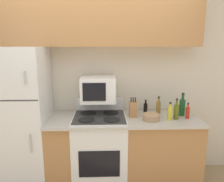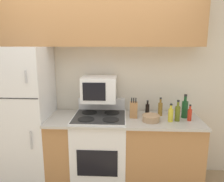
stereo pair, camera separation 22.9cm
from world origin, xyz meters
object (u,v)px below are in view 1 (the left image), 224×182
(knife_block, at_px, (133,109))
(bottle_hot_sauce, at_px, (188,112))
(bottle_cooking_spray, at_px, (170,113))
(bottle_soy_sauce, at_px, (146,108))
(bottle_olive_oil, at_px, (176,111))
(bottle_wine_green, at_px, (182,107))
(bowl, at_px, (151,117))
(microwave, at_px, (98,89))
(refrigerator, at_px, (20,119))
(stove, at_px, (100,149))
(bottle_vinegar, at_px, (158,107))

(knife_block, bearing_deg, bottle_hot_sauce, -7.27)
(bottle_cooking_spray, distance_m, bottle_hot_sauce, 0.24)
(knife_block, relative_size, bottle_soy_sauce, 1.42)
(bottle_hot_sauce, bearing_deg, bottle_olive_oil, -171.92)
(knife_block, relative_size, bottle_wine_green, 0.85)
(bottle_olive_oil, bearing_deg, bowl, -174.20)
(microwave, xyz_separation_m, bottle_wine_green, (1.08, -0.06, -0.23))
(bottle_soy_sauce, bearing_deg, refrigerator, -173.40)
(bottle_wine_green, distance_m, bottle_hot_sauce, 0.12)
(stove, bearing_deg, knife_block, 4.69)
(stove, bearing_deg, bottle_hot_sauce, -2.65)
(bottle_olive_oil, xyz_separation_m, bottle_vinegar, (-0.17, 0.20, -0.01))
(bottle_wine_green, bearing_deg, bottle_hot_sauce, -74.02)
(refrigerator, height_order, knife_block, refrigerator)
(stove, xyz_separation_m, knife_block, (0.43, 0.03, 0.52))
(knife_block, xyz_separation_m, bottle_cooking_spray, (0.44, -0.13, -0.01))
(bottle_hot_sauce, relative_size, bottle_soy_sauce, 1.11)
(bowl, bearing_deg, microwave, 160.43)
(knife_block, height_order, bottle_cooking_spray, knife_block)
(refrigerator, height_order, bottle_olive_oil, refrigerator)
(bottle_olive_oil, bearing_deg, bottle_cooking_spray, -164.73)
(stove, distance_m, knife_block, 0.67)
(microwave, relative_size, bowl, 2.03)
(bowl, bearing_deg, bottle_soy_sauce, 92.05)
(bottle_olive_oil, bearing_deg, knife_block, 168.39)
(stove, height_order, bowl, stove)
(bottle_hot_sauce, xyz_separation_m, bottle_soy_sauce, (-0.48, 0.25, -0.01))
(refrigerator, xyz_separation_m, stove, (0.99, -0.01, -0.41))
(bottle_cooking_spray, xyz_separation_m, bottle_hot_sauce, (0.24, 0.05, -0.01))
(bottle_vinegar, bearing_deg, bottle_cooking_spray, -68.35)
(stove, relative_size, bottle_vinegar, 4.48)
(bowl, relative_size, bottle_wine_green, 0.72)
(knife_block, distance_m, bottle_soy_sauce, 0.26)
(bottle_vinegar, xyz_separation_m, bottle_soy_sauce, (-0.16, 0.07, -0.02))
(refrigerator, bearing_deg, bowl, -4.17)
(bottle_olive_oil, xyz_separation_m, bottle_hot_sauce, (0.15, 0.02, -0.02))
(stove, bearing_deg, bottle_wine_green, 3.19)
(stove, xyz_separation_m, bottle_soy_sauce, (0.62, 0.20, 0.49))
(bottle_wine_green, bearing_deg, stove, -176.81)
(bowl, relative_size, bottle_olive_oil, 0.83)
(stove, distance_m, bottle_vinegar, 0.94)
(bowl, xyz_separation_m, bottle_soy_sauce, (-0.01, 0.30, 0.03))
(microwave, bearing_deg, bottle_soy_sauce, 6.75)
(bottle_cooking_spray, bearing_deg, stove, 173.65)
(bowl, height_order, bottle_olive_oil, bottle_olive_oil)
(bowl, distance_m, bottle_soy_sauce, 0.31)
(knife_block, distance_m, bottle_cooking_spray, 0.46)
(stove, bearing_deg, bottle_vinegar, 9.11)
(microwave, xyz_separation_m, knife_block, (0.44, -0.09, -0.25))
(stove, height_order, bottle_wine_green, bottle_wine_green)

